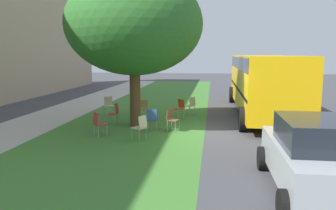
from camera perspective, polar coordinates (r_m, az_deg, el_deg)
ground at (r=13.06m, az=7.10°, el=-4.58°), size 80.00×80.00×0.00m
grass_verge at (r=13.47m, az=-6.69°, el=-4.16°), size 48.00×6.00×0.01m
sidewalk_strip at (r=15.15m, az=-23.07°, el=-3.36°), size 48.00×2.80×0.01m
street_tree at (r=13.96m, az=-5.72°, el=13.30°), size 5.50×5.50×6.16m
chair_0 at (r=11.66m, az=-4.67°, el=-3.53°), size 0.56×0.57×0.88m
chair_1 at (r=16.94m, az=-9.93°, el=0.17°), size 0.57×0.57×0.88m
chair_2 at (r=12.50m, az=-11.60°, el=-2.85°), size 0.59×0.59×0.88m
chair_3 at (r=14.64m, az=-9.03°, el=-1.12°), size 0.43×0.43×0.88m
chair_4 at (r=16.63m, az=3.86°, el=0.12°), size 0.58×0.58×0.88m
chair_5 at (r=13.03m, az=-2.72°, el=-2.22°), size 0.45×0.45×0.88m
chair_6 at (r=13.07m, az=0.65°, el=-2.18°), size 0.54×0.54×0.88m
chair_7 at (r=15.52m, az=-3.94°, el=-0.48°), size 0.58×0.58×0.88m
chair_8 at (r=15.75m, az=1.94°, el=-0.34°), size 0.59×0.59×0.88m
parked_car at (r=7.84m, az=23.45°, el=-7.86°), size 3.70×1.92×1.65m
school_bus at (r=17.29m, az=15.68°, el=4.28°), size 10.40×2.80×2.88m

